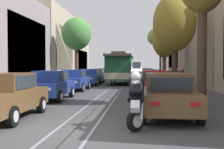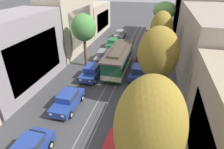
# 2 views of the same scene
# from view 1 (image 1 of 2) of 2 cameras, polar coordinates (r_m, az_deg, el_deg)

# --- Properties ---
(ground_plane) EXTENTS (160.00, 160.00, 0.00)m
(ground_plane) POSITION_cam_1_polar(r_m,az_deg,el_deg) (27.38, 1.29, -2.22)
(ground_plane) COLOR #424244
(trolley_track_rails) EXTENTS (1.14, 56.76, 0.01)m
(trolley_track_rails) POSITION_cam_1_polar(r_m,az_deg,el_deg) (30.24, 1.64, -1.86)
(trolley_track_rails) COLOR gray
(trolley_track_rails) RESTS_ON ground
(building_facade_left) EXTENTS (5.54, 48.46, 9.22)m
(building_facade_left) POSITION_cam_1_polar(r_m,az_deg,el_deg) (32.20, -16.25, 5.26)
(building_facade_left) COLOR #BCAD93
(building_facade_left) RESTS_ON ground
(building_facade_right) EXTENTS (6.00, 48.46, 10.90)m
(building_facade_right) POSITION_cam_1_polar(r_m,az_deg,el_deg) (33.45, 19.98, 5.98)
(building_facade_right) COLOR tan
(building_facade_right) RESTS_ON ground
(parked_car_brown_near_left) EXTENTS (2.03, 4.37, 1.58)m
(parked_car_brown_near_left) POSITION_cam_1_polar(r_m,az_deg,el_deg) (10.63, -20.64, -3.95)
(parked_car_brown_near_left) COLOR brown
(parked_car_brown_near_left) RESTS_ON ground
(parked_car_blue_second_left) EXTENTS (2.01, 4.37, 1.58)m
(parked_car_blue_second_left) POSITION_cam_1_polar(r_m,az_deg,el_deg) (15.99, -12.21, -2.08)
(parked_car_blue_second_left) COLOR #233D93
(parked_car_blue_second_left) RESTS_ON ground
(parked_car_blue_mid_left) EXTENTS (2.02, 4.37, 1.58)m
(parked_car_blue_mid_left) POSITION_cam_1_polar(r_m,az_deg,el_deg) (21.92, -7.58, -1.08)
(parked_car_blue_mid_left) COLOR #233D93
(parked_car_blue_mid_left) RESTS_ON ground
(parked_car_blue_fourth_left) EXTENTS (2.01, 4.36, 1.58)m
(parked_car_blue_fourth_left) POSITION_cam_1_polar(r_m,az_deg,el_deg) (28.00, -4.47, -0.51)
(parked_car_blue_fourth_left) COLOR #233D93
(parked_car_blue_fourth_left) RESTS_ON ground
(parked_car_grey_fifth_left) EXTENTS (2.10, 4.41, 1.58)m
(parked_car_grey_fifth_left) POSITION_cam_1_polar(r_m,az_deg,el_deg) (33.39, -3.16, -0.17)
(parked_car_grey_fifth_left) COLOR slate
(parked_car_grey_fifth_left) RESTS_ON ground
(parked_car_green_sixth_left) EXTENTS (2.11, 4.41, 1.58)m
(parked_car_green_sixth_left) POSITION_cam_1_polar(r_m,az_deg,el_deg) (39.38, -1.98, 0.09)
(parked_car_green_sixth_left) COLOR #1E6038
(parked_car_green_sixth_left) RESTS_ON ground
(parked_car_grey_far_left) EXTENTS (2.12, 4.41, 1.58)m
(parked_car_grey_far_left) POSITION_cam_1_polar(r_m,az_deg,el_deg) (45.38, -1.00, 0.28)
(parked_car_grey_far_left) COLOR slate
(parked_car_grey_far_left) RESTS_ON ground
(parked_car_brown_near_right) EXTENTS (2.02, 4.37, 1.58)m
(parked_car_brown_near_right) POSITION_cam_1_polar(r_m,az_deg,el_deg) (10.38, 11.01, -4.01)
(parked_car_brown_near_right) COLOR brown
(parked_car_brown_near_right) RESTS_ON ground
(parked_car_red_second_right) EXTENTS (2.13, 4.42, 1.58)m
(parked_car_red_second_right) POSITION_cam_1_polar(r_m,az_deg,el_deg) (16.55, 8.38, -1.93)
(parked_car_red_second_right) COLOR red
(parked_car_red_second_right) RESTS_ON ground
(parked_car_green_mid_right) EXTENTS (2.02, 4.37, 1.58)m
(parked_car_green_mid_right) POSITION_cam_1_polar(r_m,az_deg,el_deg) (22.85, 7.89, -0.98)
(parked_car_green_mid_right) COLOR #1E6038
(parked_car_green_mid_right) RESTS_ON ground
(parked_car_blue_fourth_right) EXTENTS (2.01, 4.37, 1.58)m
(parked_car_blue_fourth_right) POSITION_cam_1_polar(r_m,az_deg,el_deg) (29.15, 6.93, -0.43)
(parked_car_blue_fourth_right) COLOR #233D93
(parked_car_blue_fourth_right) RESTS_ON ground
(parked_car_red_fifth_right) EXTENTS (2.14, 4.42, 1.58)m
(parked_car_red_fifth_right) POSITION_cam_1_polar(r_m,az_deg,el_deg) (35.31, 6.86, -0.09)
(parked_car_red_fifth_right) COLOR red
(parked_car_red_fifth_right) RESTS_ON ground
(parked_car_brown_sixth_right) EXTENTS (2.12, 4.41, 1.58)m
(parked_car_brown_sixth_right) POSITION_cam_1_polar(r_m,az_deg,el_deg) (42.29, 6.59, 0.18)
(parked_car_brown_sixth_right) COLOR brown
(parked_car_brown_sixth_right) RESTS_ON ground
(parked_car_beige_far_right) EXTENTS (2.03, 4.38, 1.58)m
(parked_car_beige_far_right) POSITION_cam_1_polar(r_m,az_deg,el_deg) (48.27, 6.19, 0.35)
(parked_car_beige_far_right) COLOR #C1B28E
(parked_car_beige_far_right) RESTS_ON ground
(street_tree_kerb_left_second) EXTENTS (3.23, 2.89, 7.18)m
(street_tree_kerb_left_second) POSITION_cam_1_polar(r_m,az_deg,el_deg) (31.66, -7.10, 7.95)
(street_tree_kerb_left_second) COLOR brown
(street_tree_kerb_left_second) RESTS_ON ground
(street_tree_kerb_right_second) EXTENTS (3.52, 2.93, 7.76)m
(street_tree_kerb_right_second) POSITION_cam_1_polar(r_m,az_deg,el_deg) (24.23, 12.35, 9.93)
(street_tree_kerb_right_second) COLOR #4C3826
(street_tree_kerb_right_second) RESTS_ON ground
(street_tree_kerb_right_mid) EXTENTS (2.93, 3.18, 7.43)m
(street_tree_kerb_right_mid) POSITION_cam_1_polar(r_m,az_deg,el_deg) (34.03, 10.41, 7.05)
(street_tree_kerb_right_mid) COLOR brown
(street_tree_kerb_right_mid) RESTS_ON ground
(street_tree_kerb_right_fourth) EXTENTS (3.88, 4.07, 7.60)m
(street_tree_kerb_right_fourth) POSITION_cam_1_polar(r_m,az_deg,el_deg) (42.79, 9.64, 7.35)
(street_tree_kerb_right_fourth) COLOR #4C3826
(street_tree_kerb_right_fourth) RESTS_ON ground
(cable_car_trolley) EXTENTS (2.62, 9.15, 3.28)m
(cable_car_trolley) POSITION_cam_1_polar(r_m,az_deg,el_deg) (30.00, 1.62, 1.28)
(cable_car_trolley) COLOR #1E5B38
(cable_car_trolley) RESTS_ON ground
(motorcycle_with_rider) EXTENTS (0.53, 1.77, 1.94)m
(motorcycle_with_rider) POSITION_cam_1_polar(r_m,az_deg,el_deg) (8.25, 4.87, -3.91)
(motorcycle_with_rider) COLOR black
(motorcycle_with_rider) RESTS_ON ground
(pedestrian_on_left_pavement) EXTENTS (0.55, 0.37, 1.63)m
(pedestrian_on_left_pavement) POSITION_cam_1_polar(r_m,az_deg,el_deg) (28.26, 13.00, -0.28)
(pedestrian_on_left_pavement) COLOR #4C4233
(pedestrian_on_left_pavement) RESTS_ON ground
(pedestrian_on_right_pavement) EXTENTS (0.55, 0.42, 1.64)m
(pedestrian_on_right_pavement) POSITION_cam_1_polar(r_m,az_deg,el_deg) (25.81, 13.89, -0.45)
(pedestrian_on_right_pavement) COLOR black
(pedestrian_on_right_pavement) RESTS_ON ground
(pedestrian_crossing_far) EXTENTS (0.55, 0.31, 1.59)m
(pedestrian_crossing_far) POSITION_cam_1_polar(r_m,az_deg,el_deg) (32.74, 11.54, -0.07)
(pedestrian_crossing_far) COLOR #4C4233
(pedestrian_crossing_far) RESTS_ON ground
(fire_hydrant) EXTENTS (0.40, 0.22, 0.84)m
(fire_hydrant) POSITION_cam_1_polar(r_m,az_deg,el_deg) (15.91, -17.63, -3.49)
(fire_hydrant) COLOR #B2B2B7
(fire_hydrant) RESTS_ON ground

